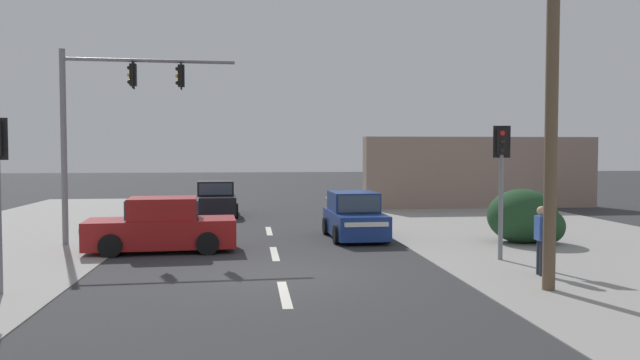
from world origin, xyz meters
TOP-DOWN VIEW (x-y plane):
  - ground_plane at (0.00, 0.00)m, footprint 140.00×140.00m
  - lane_dash_near at (0.00, -2.00)m, footprint 0.20×2.40m
  - lane_dash_mid at (0.00, 3.00)m, footprint 0.20×2.40m
  - lane_dash_far at (0.00, 8.00)m, footprint 0.20×2.40m
  - kerb_right_verge at (9.00, 2.00)m, footprint 10.00×44.00m
  - utility_pole_foreground_right at (5.33, -2.32)m, footprint 3.78×0.53m
  - traffic_signal_mast at (-5.04, 5.42)m, footprint 5.29×0.52m
  - pedestal_signal_right_kerb at (5.89, 1.23)m, footprint 0.44×0.31m
  - roadside_bush at (7.94, 4.13)m, footprint 2.32×1.99m
  - shopfront_wall_far at (11.00, 16.00)m, footprint 12.00×1.00m
  - sedan_receding_far at (-3.21, 3.77)m, footprint 4.34×2.11m
  - sedan_oncoming_near at (-2.21, 13.69)m, footprint 2.08×4.32m
  - hatchback_crossing_left at (2.76, 5.83)m, footprint 1.86×3.68m
  - pedestrian_at_kerb at (6.00, -0.85)m, footprint 0.25×0.56m

SIDE VIEW (x-z plane):
  - ground_plane at x=0.00m, z-range 0.00..0.00m
  - lane_dash_near at x=0.00m, z-range 0.00..0.01m
  - lane_dash_mid at x=0.00m, z-range 0.00..0.01m
  - lane_dash_far at x=0.00m, z-range 0.00..0.01m
  - kerb_right_verge at x=9.00m, z-range 0.00..0.02m
  - hatchback_crossing_left at x=2.76m, z-range -0.06..1.47m
  - sedan_receding_far at x=-3.21m, z-range -0.08..1.48m
  - sedan_oncoming_near at x=-2.21m, z-range -0.08..1.48m
  - roadside_bush at x=7.94m, z-range -0.05..1.66m
  - pedestrian_at_kerb at x=6.00m, z-range 0.11..1.74m
  - shopfront_wall_far at x=11.00m, z-range 0.00..3.60m
  - pedestal_signal_right_kerb at x=5.89m, z-range 0.64..4.20m
  - traffic_signal_mast at x=-5.04m, z-range 1.15..7.15m
  - utility_pole_foreground_right at x=5.33m, z-range 0.36..10.22m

